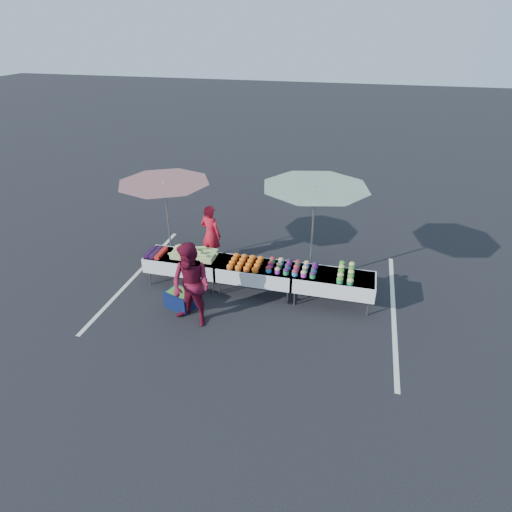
% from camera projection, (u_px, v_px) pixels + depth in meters
% --- Properties ---
extents(ground, '(80.00, 80.00, 0.00)m').
position_uv_depth(ground, '(256.00, 292.00, 10.32)').
color(ground, black).
extents(stripe_left, '(0.10, 5.00, 0.00)m').
position_uv_depth(stripe_left, '(136.00, 275.00, 11.00)').
color(stripe_left, silver).
rests_on(stripe_left, ground).
extents(stripe_right, '(0.10, 5.00, 0.00)m').
position_uv_depth(stripe_right, '(393.00, 311.00, 9.63)').
color(stripe_right, silver).
rests_on(stripe_right, ground).
extents(table_left, '(1.86, 0.81, 0.75)m').
position_uv_depth(table_left, '(185.00, 262.00, 10.42)').
color(table_left, white).
rests_on(table_left, ground).
extents(table_center, '(1.86, 0.81, 0.75)m').
position_uv_depth(table_center, '(256.00, 272.00, 10.04)').
color(table_center, white).
rests_on(table_center, ground).
extents(table_right, '(1.86, 0.81, 0.75)m').
position_uv_depth(table_right, '(333.00, 282.00, 9.65)').
color(table_right, white).
rests_on(table_right, ground).
extents(berry_punnets, '(0.40, 0.54, 0.08)m').
position_uv_depth(berry_punnets, '(156.00, 253.00, 10.42)').
color(berry_punnets, black).
rests_on(berry_punnets, table_left).
extents(corn_pile, '(1.16, 0.57, 0.26)m').
position_uv_depth(corn_pile, '(194.00, 253.00, 10.28)').
color(corn_pile, '#93B75D').
rests_on(corn_pile, table_left).
extents(plastic_bags, '(0.30, 0.25, 0.05)m').
position_uv_depth(plastic_bags, '(191.00, 263.00, 10.01)').
color(plastic_bags, white).
rests_on(plastic_bags, table_left).
extents(carrot_bowls, '(0.75, 0.69, 0.11)m').
position_uv_depth(carrot_bowls, '(246.00, 262.00, 9.98)').
color(carrot_bowls, '#CA5516').
rests_on(carrot_bowls, table_center).
extents(potato_cups, '(1.14, 0.58, 0.16)m').
position_uv_depth(potato_cups, '(292.00, 267.00, 9.73)').
color(potato_cups, '#2B88CC').
rests_on(potato_cups, table_right).
extents(bean_baskets, '(0.36, 0.86, 0.15)m').
position_uv_depth(bean_baskets, '(346.00, 272.00, 9.55)').
color(bean_baskets, '#218649').
rests_on(bean_baskets, table_right).
extents(vendor, '(0.67, 0.53, 1.62)m').
position_uv_depth(vendor, '(211.00, 234.00, 11.26)').
color(vendor, red).
rests_on(vendor, ground).
extents(customer, '(1.09, 0.95, 1.89)m').
position_uv_depth(customer, '(191.00, 285.00, 8.85)').
color(customer, maroon).
rests_on(customer, ground).
extents(umbrella_left, '(2.48, 2.48, 2.33)m').
position_uv_depth(umbrella_left, '(165.00, 190.00, 10.47)').
color(umbrella_left, black).
rests_on(umbrella_left, ground).
extents(umbrella_right, '(2.84, 2.84, 2.53)m').
position_uv_depth(umbrella_right, '(315.00, 196.00, 9.64)').
color(umbrella_right, black).
rests_on(umbrella_right, ground).
extents(storage_bin, '(0.74, 0.63, 0.41)m').
position_uv_depth(storage_bin, '(181.00, 299.00, 9.70)').
color(storage_bin, '#0C173F').
rests_on(storage_bin, ground).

